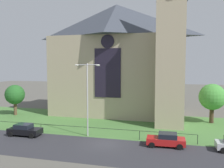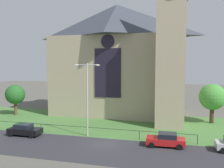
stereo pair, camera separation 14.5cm
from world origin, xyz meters
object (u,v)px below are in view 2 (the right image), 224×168
tree_left_far (15,95)px  streetlamp_near (87,91)px  parked_car_black (25,130)px  parked_car_red (166,140)px  tree_right_far (212,97)px  church_building (120,58)px

tree_left_far → streetlamp_near: 19.54m
parked_car_black → streetlamp_near: bearing=12.4°
parked_car_red → parked_car_black: bearing=-1.2°
streetlamp_near → parked_car_red: size_ratio=2.17×
tree_left_far → tree_right_far: size_ratio=0.89×
tree_left_far → church_building: bearing=18.5°
tree_right_far → parked_car_black: size_ratio=1.45×
church_building → parked_car_red: (9.12, -16.52, -9.53)m
tree_right_far → parked_car_red: 14.88m
streetlamp_near → parked_car_black: 9.55m
tree_right_far → parked_car_black: bearing=-150.9°
tree_right_far → parked_car_black: tree_right_far is taller
church_building → parked_car_red: church_building is taller
streetlamp_near → parked_car_black: (-7.88, -1.87, -5.05)m
church_building → tree_left_far: church_building is taller
church_building → tree_right_far: bearing=-12.7°
church_building → parked_car_black: bearing=-117.0°
tree_left_far → parked_car_red: tree_left_far is taller
streetlamp_near → parked_car_black: bearing=-166.7°
tree_left_far → streetlamp_near: bearing=-27.7°
church_building → tree_left_far: bearing=-161.5°
church_building → parked_car_black: size_ratio=6.15×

